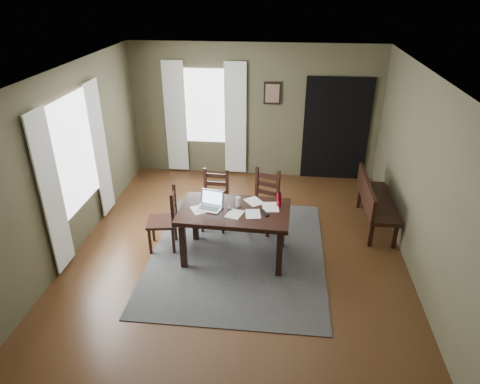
# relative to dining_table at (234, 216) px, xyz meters

# --- Properties ---
(ground) EXTENTS (5.00, 6.00, 0.01)m
(ground) POSITION_rel_dining_table_xyz_m (0.04, 0.08, -0.71)
(ground) COLOR #492C16
(room_shell) EXTENTS (5.02, 6.02, 2.71)m
(room_shell) POSITION_rel_dining_table_xyz_m (0.04, 0.08, 1.10)
(room_shell) COLOR #4F4B33
(room_shell) RESTS_ON ground
(rug) EXTENTS (2.60, 3.20, 0.01)m
(rug) POSITION_rel_dining_table_xyz_m (0.04, 0.08, -0.70)
(rug) COLOR #3A3A3A
(rug) RESTS_ON ground
(dining_table) EXTENTS (1.62, 1.00, 0.79)m
(dining_table) POSITION_rel_dining_table_xyz_m (0.00, 0.00, 0.00)
(dining_table) COLOR black
(dining_table) RESTS_ON rug
(chair_end) EXTENTS (0.50, 0.50, 1.00)m
(chair_end) POSITION_rel_dining_table_xyz_m (-1.08, 0.13, -0.22)
(chair_end) COLOR black
(chair_end) RESTS_ON rug
(chair_back_left) EXTENTS (0.45, 0.45, 0.98)m
(chair_back_left) POSITION_rel_dining_table_xyz_m (-0.43, 0.84, -0.22)
(chair_back_left) COLOR black
(chair_back_left) RESTS_ON rug
(chair_back_right) EXTENTS (0.56, 0.56, 1.01)m
(chair_back_right) POSITION_rel_dining_table_xyz_m (0.38, 0.87, -0.21)
(chair_back_right) COLOR black
(chair_back_right) RESTS_ON rug
(bench) EXTENTS (0.48, 1.50, 0.84)m
(bench) POSITION_rel_dining_table_xyz_m (2.18, 1.14, -0.20)
(bench) COLOR black
(bench) RESTS_ON ground
(laptop) EXTENTS (0.40, 0.35, 0.24)m
(laptop) POSITION_rel_dining_table_xyz_m (-0.35, 0.04, 0.16)
(laptop) COLOR #B7B7BC
(laptop) RESTS_ON dining_table
(computer_mouse) EXTENTS (0.08, 0.11, 0.03)m
(computer_mouse) POSITION_rel_dining_table_xyz_m (-0.08, 0.02, 0.12)
(computer_mouse) COLOR #3F3F42
(computer_mouse) RESTS_ON dining_table
(tv_remote) EXTENTS (0.14, 0.19, 0.02)m
(tv_remote) POSITION_rel_dining_table_xyz_m (0.44, -0.06, 0.11)
(tv_remote) COLOR black
(tv_remote) RESTS_ON dining_table
(drinking_glass) EXTENTS (0.09, 0.09, 0.15)m
(drinking_glass) POSITION_rel_dining_table_xyz_m (0.04, 0.10, 0.17)
(drinking_glass) COLOR silver
(drinking_glass) RESTS_ON dining_table
(water_bottle) EXTENTS (0.07, 0.07, 0.23)m
(water_bottle) POSITION_rel_dining_table_xyz_m (0.63, 0.19, 0.21)
(water_bottle) COLOR #A60C20
(water_bottle) RESTS_ON dining_table
(paper_a) EXTENTS (0.31, 0.33, 0.00)m
(paper_a) POSITION_rel_dining_table_xyz_m (-0.50, -0.05, 0.10)
(paper_a) COLOR white
(paper_a) RESTS_ON dining_table
(paper_b) EXTENTS (0.24, 0.30, 0.00)m
(paper_b) POSITION_rel_dining_table_xyz_m (0.28, -0.09, 0.10)
(paper_b) COLOR white
(paper_b) RESTS_ON dining_table
(paper_c) EXTENTS (0.34, 0.35, 0.00)m
(paper_c) POSITION_rel_dining_table_xyz_m (0.26, 0.28, 0.10)
(paper_c) COLOR white
(paper_c) RESTS_ON dining_table
(paper_d) EXTENTS (0.27, 0.33, 0.00)m
(paper_d) POSITION_rel_dining_table_xyz_m (0.51, 0.14, 0.10)
(paper_d) COLOR white
(paper_d) RESTS_ON dining_table
(paper_e) EXTENTS (0.27, 0.32, 0.00)m
(paper_e) POSITION_rel_dining_table_xyz_m (0.02, -0.12, 0.10)
(paper_e) COLOR white
(paper_e) RESTS_ON dining_table
(window_left) EXTENTS (0.01, 1.30, 1.70)m
(window_left) POSITION_rel_dining_table_xyz_m (-2.43, 0.28, 0.74)
(window_left) COLOR white
(window_left) RESTS_ON ground
(window_back) EXTENTS (1.00, 0.01, 1.50)m
(window_back) POSITION_rel_dining_table_xyz_m (-0.96, 3.05, 0.74)
(window_back) COLOR white
(window_back) RESTS_ON ground
(curtain_left_near) EXTENTS (0.03, 0.48, 2.30)m
(curtain_left_near) POSITION_rel_dining_table_xyz_m (-2.40, -0.54, 0.49)
(curtain_left_near) COLOR silver
(curtain_left_near) RESTS_ON ground
(curtain_left_far) EXTENTS (0.03, 0.48, 2.30)m
(curtain_left_far) POSITION_rel_dining_table_xyz_m (-2.40, 1.10, 0.49)
(curtain_left_far) COLOR silver
(curtain_left_far) RESTS_ON ground
(curtain_back_left) EXTENTS (0.44, 0.03, 2.30)m
(curtain_back_left) POSITION_rel_dining_table_xyz_m (-1.58, 3.02, 0.49)
(curtain_back_left) COLOR silver
(curtain_back_left) RESTS_ON ground
(curtain_back_right) EXTENTS (0.44, 0.03, 2.30)m
(curtain_back_right) POSITION_rel_dining_table_xyz_m (-0.34, 3.02, 0.49)
(curtain_back_right) COLOR silver
(curtain_back_right) RESTS_ON ground
(framed_picture) EXTENTS (0.34, 0.03, 0.44)m
(framed_picture) POSITION_rel_dining_table_xyz_m (0.39, 3.05, 1.04)
(framed_picture) COLOR black
(framed_picture) RESTS_ON ground
(doorway_back) EXTENTS (1.30, 0.03, 2.10)m
(doorway_back) POSITION_rel_dining_table_xyz_m (1.69, 3.05, 0.34)
(doorway_back) COLOR black
(doorway_back) RESTS_ON ground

